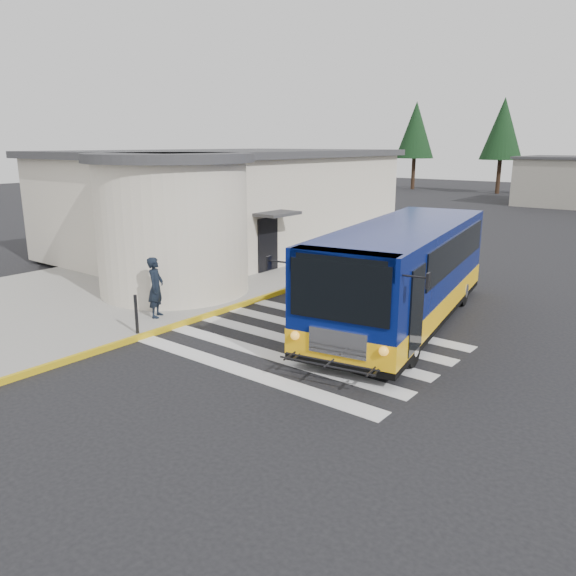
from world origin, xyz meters
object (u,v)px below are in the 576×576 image
Objects in this scene: bollard at (136,314)px; pedestrian_b at (176,278)px; transit_bus at (403,277)px; pedestrian_a at (156,287)px.

pedestrian_b is at bearing 120.34° from bollard.
transit_bus is 7.40m from pedestrian_b.
transit_bus reaches higher than pedestrian_b.
transit_bus is at bearing -84.64° from pedestrian_a.
transit_bus reaches higher than pedestrian_a.
pedestrian_a is 1.61m from bollard.
pedestrian_a reaches higher than pedestrian_b.
transit_bus is 7.40m from pedestrian_a.
pedestrian_b is 1.46× the size of bollard.
transit_bus is 7.75m from bollard.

